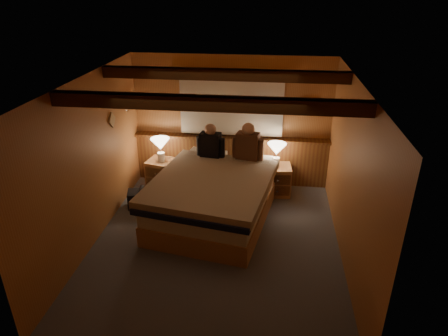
% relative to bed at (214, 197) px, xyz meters
% --- Properties ---
extents(floor, '(4.20, 4.20, 0.00)m').
position_rel_bed_xyz_m(floor, '(0.13, -0.67, -0.40)').
color(floor, '#494E57').
rests_on(floor, ground).
extents(ceiling, '(4.20, 4.20, 0.00)m').
position_rel_bed_xyz_m(ceiling, '(0.13, -0.67, 2.00)').
color(ceiling, '#DE9953').
rests_on(ceiling, wall_back).
extents(wall_back, '(3.60, 0.00, 3.60)m').
position_rel_bed_xyz_m(wall_back, '(0.13, 1.43, 0.80)').
color(wall_back, '#B0743F').
rests_on(wall_back, floor).
extents(wall_left, '(0.00, 4.20, 4.20)m').
position_rel_bed_xyz_m(wall_left, '(-1.67, -0.67, 0.80)').
color(wall_left, '#B0743F').
rests_on(wall_left, floor).
extents(wall_right, '(0.00, 4.20, 4.20)m').
position_rel_bed_xyz_m(wall_right, '(1.93, -0.67, 0.80)').
color(wall_right, '#B0743F').
rests_on(wall_right, floor).
extents(wall_front, '(3.60, 0.00, 3.60)m').
position_rel_bed_xyz_m(wall_front, '(0.13, -2.77, 0.80)').
color(wall_front, '#B0743F').
rests_on(wall_front, floor).
extents(wainscot, '(3.60, 0.23, 0.94)m').
position_rel_bed_xyz_m(wainscot, '(0.13, 1.37, 0.09)').
color(wainscot, brown).
rests_on(wainscot, wall_back).
extents(curtain_window, '(2.18, 0.09, 1.11)m').
position_rel_bed_xyz_m(curtain_window, '(0.13, 1.36, 1.12)').
color(curtain_window, '#422510').
rests_on(curtain_window, wall_back).
extents(ceiling_beams, '(3.60, 1.65, 0.16)m').
position_rel_bed_xyz_m(ceiling_beams, '(0.13, -0.52, 1.91)').
color(ceiling_beams, '#422510').
rests_on(ceiling_beams, ceiling).
extents(coat_rail, '(0.05, 0.55, 0.24)m').
position_rel_bed_xyz_m(coat_rail, '(-1.59, 0.91, 1.27)').
color(coat_rail, silver).
rests_on(coat_rail, wall_left).
extents(framed_print, '(0.30, 0.04, 0.25)m').
position_rel_bed_xyz_m(framed_print, '(1.48, 1.41, 1.15)').
color(framed_print, '#A38151').
rests_on(framed_print, wall_back).
extents(bed, '(2.06, 2.51, 0.77)m').
position_rel_bed_xyz_m(bed, '(0.00, 0.00, 0.00)').
color(bed, '#BA7F4F').
rests_on(bed, floor).
extents(nightstand_left, '(0.57, 0.53, 0.54)m').
position_rel_bed_xyz_m(nightstand_left, '(-1.13, 0.99, -0.13)').
color(nightstand_left, '#BA7F4F').
rests_on(nightstand_left, floor).
extents(nightstand_right, '(0.53, 0.48, 0.54)m').
position_rel_bed_xyz_m(nightstand_right, '(1.00, 0.99, -0.13)').
color(nightstand_right, '#BA7F4F').
rests_on(nightstand_right, floor).
extents(lamp_left, '(0.34, 0.34, 0.45)m').
position_rel_bed_xyz_m(lamp_left, '(-1.11, 0.95, 0.46)').
color(lamp_left, silver).
rests_on(lamp_left, nightstand_left).
extents(lamp_right, '(0.33, 0.33, 0.43)m').
position_rel_bed_xyz_m(lamp_right, '(0.97, 0.99, 0.45)').
color(lamp_right, silver).
rests_on(lamp_right, nightstand_right).
extents(person_left, '(0.50, 0.24, 0.62)m').
position_rel_bed_xyz_m(person_left, '(-0.17, 0.80, 0.61)').
color(person_left, black).
rests_on(person_left, bed).
extents(person_right, '(0.54, 0.29, 0.67)m').
position_rel_bed_xyz_m(person_right, '(0.48, 0.77, 0.63)').
color(person_right, '#513020').
rests_on(person_right, bed).
extents(duffel_bag, '(0.53, 0.39, 0.34)m').
position_rel_bed_xyz_m(duffel_bag, '(-1.28, 0.25, -0.25)').
color(duffel_bag, black).
rests_on(duffel_bag, floor).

